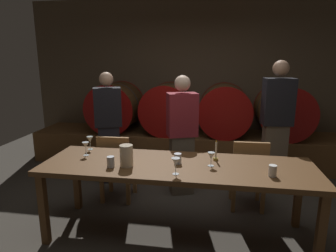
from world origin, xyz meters
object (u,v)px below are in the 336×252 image
at_px(wine_barrel_far_left, 116,107).
at_px(candle_center, 216,155).
at_px(chair_left, 116,165).
at_px(wine_glass_far_right, 211,156).
at_px(wine_glass_center_right, 176,162).
at_px(cup_right, 273,171).
at_px(guest_center, 182,135).
at_px(wine_barrel_center_left, 168,108).
at_px(guest_left, 108,127).
at_px(cup_left, 111,162).
at_px(cup_center, 178,159).
at_px(pitcher, 126,156).
at_px(wine_barrel_far_right, 283,112).
at_px(wine_glass_center_left, 86,146).
at_px(guest_right, 276,127).
at_px(chair_right, 249,171).
at_px(wine_barrel_center_right, 224,110).
at_px(wine_glass_far_left, 90,140).
at_px(dining_table, 177,171).

relative_size(wine_barrel_far_left, candle_center, 3.94).
height_order(chair_left, wine_glass_far_right, wine_glass_far_right).
distance_m(wine_glass_center_right, cup_right, 0.87).
height_order(guest_center, wine_glass_center_right, guest_center).
bearing_deg(wine_barrel_center_left, wine_glass_far_right, -70.62).
distance_m(guest_left, cup_left, 1.49).
bearing_deg(cup_center, pitcher, -162.92).
height_order(wine_barrel_far_right, chair_left, wine_barrel_far_right).
distance_m(wine_glass_center_left, cup_center, 1.01).
bearing_deg(guest_right, cup_left, 32.72).
relative_size(guest_left, wine_glass_far_right, 11.57).
bearing_deg(guest_center, guest_right, 171.42).
bearing_deg(guest_center, pitcher, 49.24).
height_order(guest_center, wine_glass_far_right, guest_center).
distance_m(wine_glass_center_right, cup_left, 0.65).
bearing_deg(cup_left, guest_left, 111.15).
bearing_deg(wine_glass_center_left, guest_center, 42.88).
relative_size(candle_center, cup_left, 2.06).
bearing_deg(chair_right, guest_right, -125.75).
xyz_separation_m(chair_right, wine_glass_center_right, (-0.76, -0.92, 0.41)).
relative_size(wine_barrel_center_right, wine_glass_center_left, 5.77).
distance_m(guest_center, cup_left, 1.29).
bearing_deg(pitcher, guest_right, 39.65).
height_order(wine_glass_far_left, wine_glass_far_right, wine_glass_far_left).
bearing_deg(cup_left, wine_barrel_far_right, 49.27).
bearing_deg(candle_center, chair_left, 160.17).
bearing_deg(cup_center, wine_glass_far_left, 164.43).
bearing_deg(candle_center, guest_left, 146.21).
bearing_deg(cup_right, dining_table, 169.35).
relative_size(wine_barrel_far_right, candle_center, 3.94).
distance_m(guest_center, wine_glass_center_right, 1.25).
xyz_separation_m(wine_barrel_far_right, cup_left, (-2.09, -2.43, -0.11)).
relative_size(dining_table, candle_center, 12.32).
xyz_separation_m(wine_barrel_center_left, cup_left, (-0.17, -2.43, -0.11)).
height_order(wine_barrel_center_left, cup_left, wine_barrel_center_left).
bearing_deg(candle_center, guest_center, 118.78).
height_order(wine_barrel_center_right, wine_glass_far_right, wine_barrel_center_right).
distance_m(chair_left, guest_left, 0.74).
distance_m(dining_table, candle_center, 0.44).
xyz_separation_m(guest_center, wine_glass_far_left, (-0.99, -0.67, 0.08)).
distance_m(wine_glass_far_right, cup_right, 0.57).
bearing_deg(chair_right, guest_left, -17.40).
distance_m(guest_right, cup_center, 1.68).
distance_m(dining_table, cup_left, 0.66).
height_order(wine_barrel_center_left, pitcher, wine_barrel_center_left).
height_order(guest_left, guest_right, guest_right).
distance_m(wine_barrel_center_right, guest_left, 1.98).
relative_size(pitcher, cup_left, 1.99).
xyz_separation_m(dining_table, cup_center, (0.00, 0.02, 0.12)).
distance_m(pitcher, wine_glass_center_left, 0.58).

